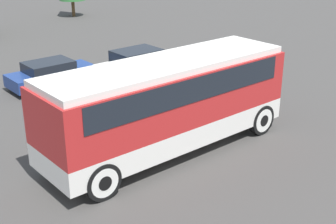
{
  "coord_description": "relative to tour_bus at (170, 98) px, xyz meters",
  "views": [
    {
      "loc": [
        -9.67,
        -11.45,
        7.53
      ],
      "look_at": [
        0.0,
        0.0,
        1.49
      ],
      "focal_mm": 50.0,
      "sensor_mm": 36.0,
      "label": 1
    }
  ],
  "objects": [
    {
      "name": "parked_car_near",
      "position": [
        4.21,
        7.44,
        -1.23
      ],
      "size": [
        4.53,
        1.94,
        1.55
      ],
      "color": "silver",
      "rests_on": "ground_plane"
    },
    {
      "name": "ground_plane",
      "position": [
        -0.1,
        -0.0,
        -2.0
      ],
      "size": [
        120.0,
        120.0,
        0.0
      ],
      "primitive_type": "plane",
      "color": "#423F3D"
    },
    {
      "name": "tour_bus",
      "position": [
        0.0,
        0.0,
        0.0
      ],
      "size": [
        9.25,
        2.69,
        3.31
      ],
      "color": "silver",
      "rests_on": "ground_plane"
    },
    {
      "name": "parked_car_mid",
      "position": [
        0.11,
        9.16,
        -1.35
      ],
      "size": [
        4.31,
        1.87,
        1.31
      ],
      "color": "navy",
      "rests_on": "ground_plane"
    }
  ]
}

